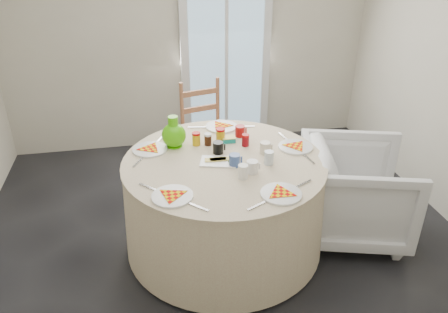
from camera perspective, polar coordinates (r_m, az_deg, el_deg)
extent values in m
plane|color=black|center=(3.62, 0.01, -11.55)|extent=(4.00, 4.00, 0.00)
cube|color=#BCB5A3|center=(4.87, -4.69, 16.01)|extent=(4.00, 0.02, 2.60)
cube|color=silver|center=(4.94, 0.23, 13.30)|extent=(1.00, 0.08, 2.10)
cylinder|color=beige|center=(3.43, 0.00, -6.28)|extent=(1.55, 1.55, 0.79)
imported|color=silver|center=(3.71, 16.71, -4.44)|extent=(0.98, 1.02, 0.86)
cube|color=#11978A|center=(3.49, 0.58, 2.19)|extent=(0.11, 0.08, 0.04)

